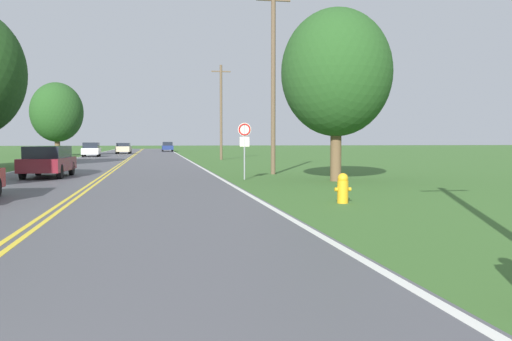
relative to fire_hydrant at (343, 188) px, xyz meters
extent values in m
cylinder|color=gold|center=(0.00, 0.00, -0.11)|extent=(0.31, 0.31, 0.64)
sphere|color=gold|center=(0.00, 0.00, 0.27)|extent=(0.30, 0.30, 0.30)
cylinder|color=gold|center=(0.20, 0.00, -0.04)|extent=(0.08, 0.11, 0.11)
cylinder|color=gold|center=(-0.20, 0.00, -0.04)|extent=(0.08, 0.11, 0.11)
cylinder|color=gray|center=(-1.22, 9.68, 0.83)|extent=(0.07, 0.07, 2.52)
cylinder|color=silver|center=(-1.22, 9.66, 1.84)|extent=(0.60, 0.02, 0.60)
torus|color=red|center=(-1.22, 9.65, 1.84)|extent=(0.55, 0.07, 0.55)
cube|color=silver|center=(-1.22, 9.66, 1.29)|extent=(0.44, 0.02, 0.44)
cylinder|color=brown|center=(0.93, 13.37, 4.41)|extent=(0.24, 0.24, 9.68)
cube|color=brown|center=(0.93, 13.37, 8.64)|extent=(1.80, 0.12, 0.10)
cylinder|color=brown|center=(0.90, 35.79, 3.96)|extent=(0.24, 0.24, 8.79)
cube|color=brown|center=(0.90, 35.79, 7.75)|extent=(1.80, 0.12, 0.10)
cylinder|color=brown|center=(-16.36, 51.76, 0.84)|extent=(0.60, 0.60, 2.54)
ellipsoid|color=#234C1E|center=(-16.36, 51.76, 4.66)|extent=(5.99, 5.99, 6.89)
cylinder|color=brown|center=(2.57, 8.08, 0.91)|extent=(0.48, 0.48, 2.68)
ellipsoid|color=#234C1E|center=(2.57, 8.08, 4.29)|extent=(4.81, 4.81, 5.53)
cylinder|color=black|center=(-11.06, 14.50, -0.08)|extent=(0.23, 0.71, 0.70)
cylinder|color=black|center=(-9.42, 14.44, -0.08)|extent=(0.23, 0.71, 0.70)
cylinder|color=black|center=(-11.16, 11.64, -0.08)|extent=(0.23, 0.71, 0.70)
cylinder|color=black|center=(-9.52, 11.58, -0.08)|extent=(0.23, 0.71, 0.70)
cube|color=maroon|center=(-10.29, 13.04, 0.20)|extent=(2.01, 4.68, 0.63)
cube|color=#1E232D|center=(-10.29, 13.04, 0.79)|extent=(1.74, 3.29, 0.56)
cylinder|color=black|center=(-12.88, 48.54, -0.10)|extent=(0.21, 0.67, 0.66)
cylinder|color=black|center=(-11.31, 48.57, -0.10)|extent=(0.21, 0.67, 0.66)
cylinder|color=black|center=(-12.84, 46.10, -0.10)|extent=(0.21, 0.67, 0.66)
cylinder|color=black|center=(-11.26, 46.13, -0.10)|extent=(0.21, 0.67, 0.66)
cube|color=white|center=(-12.07, 47.34, 0.20)|extent=(1.85, 3.97, 0.67)
cube|color=#1E232D|center=(-12.07, 47.34, 0.84)|extent=(1.61, 2.78, 0.61)
cylinder|color=black|center=(-10.13, 62.26, -0.10)|extent=(0.22, 0.68, 0.68)
cylinder|color=black|center=(-8.48, 62.20, -0.10)|extent=(0.22, 0.68, 0.68)
cylinder|color=black|center=(-10.22, 59.60, -0.10)|extent=(0.22, 0.68, 0.68)
cylinder|color=black|center=(-8.57, 59.54, -0.10)|extent=(0.22, 0.68, 0.68)
cube|color=#C1B28E|center=(-9.35, 60.90, 0.23)|extent=(2.00, 4.35, 0.71)
cube|color=#1E232D|center=(-9.36, 60.73, 0.81)|extent=(1.71, 2.41, 0.46)
cylinder|color=black|center=(-2.34, 74.24, -0.09)|extent=(0.21, 0.68, 0.68)
cylinder|color=black|center=(-3.91, 74.22, -0.09)|extent=(0.21, 0.68, 0.68)
cylinder|color=black|center=(-2.38, 77.05, -0.09)|extent=(0.21, 0.68, 0.68)
cylinder|color=black|center=(-3.95, 77.03, -0.09)|extent=(0.21, 0.68, 0.68)
cube|color=navy|center=(-3.15, 75.64, 0.21)|extent=(1.84, 4.56, 0.68)
cube|color=#1E232D|center=(-3.15, 75.64, 0.85)|extent=(1.61, 3.19, 0.60)
camera|label=1|loc=(-5.22, -14.53, 1.33)|focal=38.00mm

